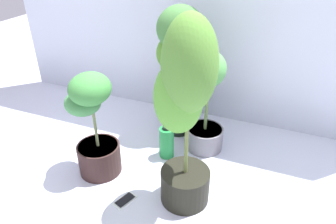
# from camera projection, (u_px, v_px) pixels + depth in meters

# --- Properties ---
(ground_plane) EXTENTS (8.00, 8.00, 0.00)m
(ground_plane) POSITION_uv_depth(u_px,v_px,m) (145.00, 170.00, 2.04)
(ground_plane) COLOR silver
(ground_plane) RESTS_ON ground
(potted_plant_front_left) EXTENTS (0.40, 0.34, 0.69)m
(potted_plant_front_left) POSITION_uv_depth(u_px,v_px,m) (93.00, 125.00, 1.88)
(potted_plant_front_left) COLOR #331F1D
(potted_plant_front_left) RESTS_ON ground
(potted_plant_back_right) EXTENTS (0.32, 0.29, 0.72)m
(potted_plant_back_right) POSITION_uv_depth(u_px,v_px,m) (205.00, 101.00, 2.08)
(potted_plant_back_right) COLOR slate
(potted_plant_back_right) RESTS_ON ground
(potted_plant_front_right) EXTENTS (0.40, 0.40, 1.08)m
(potted_plant_front_right) POSITION_uv_depth(u_px,v_px,m) (185.00, 105.00, 1.53)
(potted_plant_front_right) COLOR black
(potted_plant_front_right) RESTS_ON ground
(potted_plant_back_center) EXTENTS (0.43, 0.39, 0.96)m
(potted_plant_back_center) POSITION_uv_depth(u_px,v_px,m) (180.00, 58.00, 2.16)
(potted_plant_back_center) COLOR black
(potted_plant_back_center) RESTS_ON ground
(cell_phone) EXTENTS (0.11, 0.16, 0.01)m
(cell_phone) POSITION_uv_depth(u_px,v_px,m) (125.00, 200.00, 1.81)
(cell_phone) COLOR white
(cell_phone) RESTS_ON ground
(nutrient_bottle) EXTENTS (0.10, 0.10, 0.24)m
(nutrient_bottle) POSITION_uv_depth(u_px,v_px,m) (167.00, 142.00, 2.12)
(nutrient_bottle) COLOR green
(nutrient_bottle) RESTS_ON ground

